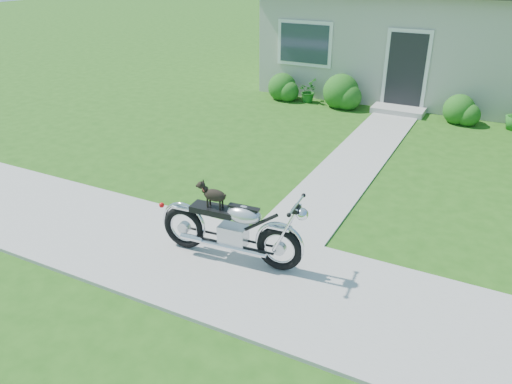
{
  "coord_description": "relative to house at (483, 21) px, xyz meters",
  "views": [
    {
      "loc": [
        1.13,
        -5.07,
        4.06
      ],
      "look_at": [
        -2.0,
        1.0,
        0.75
      ],
      "focal_mm": 35.0,
      "sensor_mm": 36.0,
      "label": 1
    }
  ],
  "objects": [
    {
      "name": "ground",
      "position": [
        0.0,
        -11.99,
        -2.16
      ],
      "size": [
        80.0,
        80.0,
        0.0
      ],
      "primitive_type": "plane",
      "color": "#235114",
      "rests_on": "ground"
    },
    {
      "name": "motorcycle_with_dog",
      "position": [
        -1.95,
        -11.8,
        -1.61
      ],
      "size": [
        2.22,
        0.6,
        1.14
      ],
      "rotation": [
        0.0,
        0.0,
        0.08
      ],
      "color": "black",
      "rests_on": "sidewalk"
    },
    {
      "name": "house",
      "position": [
        0.0,
        0.0,
        0.0
      ],
      "size": [
        12.6,
        7.03,
        4.5
      ],
      "color": "beige",
      "rests_on": "ground"
    },
    {
      "name": "potted_plant_left",
      "position": [
        -4.17,
        -3.44,
        -1.83
      ],
      "size": [
        0.69,
        0.73,
        0.66
      ],
      "primitive_type": "imported",
      "rotation": [
        0.0,
        0.0,
        1.92
      ],
      "color": "#1A5E18",
      "rests_on": "ground"
    },
    {
      "name": "sidewalk",
      "position": [
        0.0,
        -11.99,
        -2.14
      ],
      "size": [
        24.0,
        2.2,
        0.04
      ],
      "primitive_type": "cube",
      "color": "#9E9B93",
      "rests_on": "ground"
    },
    {
      "name": "shrub_row",
      "position": [
        -0.24,
        -3.49,
        -1.77
      ],
      "size": [
        9.98,
        1.02,
        1.02
      ],
      "color": "#1F5817",
      "rests_on": "ground"
    },
    {
      "name": "walkway",
      "position": [
        -1.5,
        -6.99,
        -2.14
      ],
      "size": [
        1.2,
        8.0,
        0.03
      ],
      "primitive_type": "cube",
      "color": "#9E9B93",
      "rests_on": "ground"
    }
  ]
}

